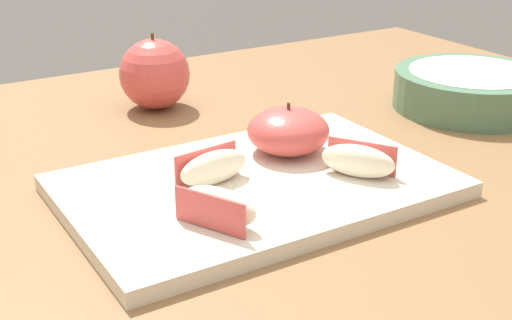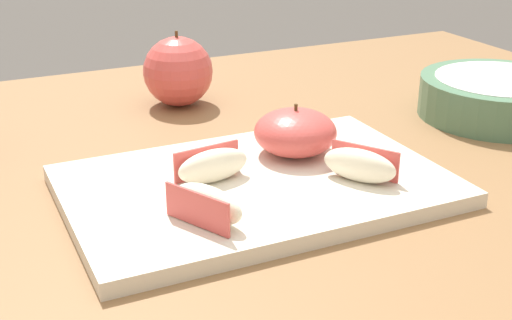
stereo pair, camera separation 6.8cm
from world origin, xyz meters
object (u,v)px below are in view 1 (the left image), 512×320
Objects in this scene: cutting_board at (256,186)px; apple_wedge_left at (358,161)px; apple_half_skin_up at (290,130)px; whole_apple_pink_lady at (155,74)px; ceramic_fruit_bowl at (471,89)px; apple_wedge_near_knife at (218,206)px; apple_wedge_back at (213,167)px.

cutting_board is 4.89× the size of apple_wedge_left.
cutting_board is 0.09m from apple_half_skin_up.
ceramic_fruit_bowl is at bearing -31.52° from whole_apple_pink_lady.
apple_wedge_near_knife is 0.17m from apple_wedge_left.
whole_apple_pink_lady reaches higher than apple_wedge_back.
cutting_board is 1.83× the size of ceramic_fruit_bowl.
apple_half_skin_up reaches higher than apple_wedge_near_knife.
apple_half_skin_up is 0.18m from apple_wedge_near_knife.
whole_apple_pink_lady is at bearing 100.77° from apple_wedge_left.
apple_wedge_back is at bearing -164.98° from apple_half_skin_up.
whole_apple_pink_lady reaches higher than apple_wedge_left.
apple_wedge_left is 0.35m from whole_apple_pink_lady.
whole_apple_pink_lady is at bearing 74.47° from apple_wedge_near_knife.
apple_wedge_near_knife reaches higher than cutting_board.
ceramic_fruit_bowl is at bearing 11.69° from cutting_board.
ceramic_fruit_bowl is (0.38, 0.08, 0.02)m from cutting_board.
apple_half_skin_up is at bearing 36.10° from apple_wedge_near_knife.
cutting_board is at bearing -94.64° from whole_apple_pink_lady.
cutting_board is 0.30m from whole_apple_pink_lady.
apple_wedge_back is (-0.11, -0.03, -0.01)m from apple_half_skin_up.
apple_wedge_near_knife is 1.03× the size of apple_wedge_left.
cutting_board is 0.10m from apple_wedge_near_knife.
apple_wedge_left reaches higher than cutting_board.
whole_apple_pink_lady is at bearing 99.88° from apple_half_skin_up.
ceramic_fruit_bowl is at bearing 6.64° from apple_half_skin_up.
cutting_board is at bearing 152.76° from apple_wedge_left.
apple_wedge_left is (0.02, -0.09, -0.01)m from apple_half_skin_up.
cutting_board is at bearing -168.31° from ceramic_fruit_bowl.
apple_wedge_back is 0.76× the size of whole_apple_pink_lady.
apple_wedge_left is at bearing -24.60° from apple_wedge_back.
cutting_board is 0.39m from ceramic_fruit_bowl.
apple_wedge_near_knife is (-0.08, -0.06, 0.02)m from cutting_board.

